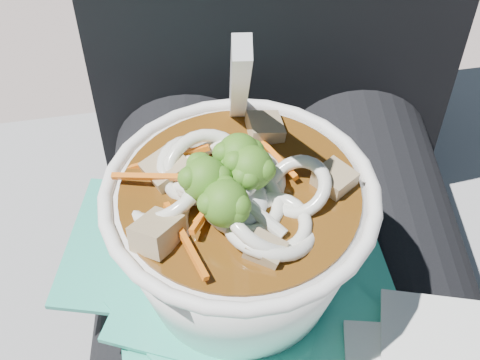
{
  "coord_description": "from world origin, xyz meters",
  "views": [
    {
      "loc": [
        -0.05,
        -0.25,
        0.98
      ],
      "look_at": [
        -0.04,
        0.01,
        0.69
      ],
      "focal_mm": 50.0,
      "sensor_mm": 36.0,
      "label": 1
    }
  ],
  "objects_px": {
    "stone_ledge": "(268,354)",
    "lap": "(292,353)",
    "plastic_bag": "(234,302)",
    "person_body": "(284,236)",
    "udon_bowl": "(239,227)"
  },
  "relations": [
    {
      "from": "stone_ledge",
      "to": "lap",
      "type": "distance_m",
      "value": 0.32
    },
    {
      "from": "plastic_bag",
      "to": "person_body",
      "type": "bearing_deg",
      "value": 64.31
    },
    {
      "from": "lap",
      "to": "udon_bowl",
      "type": "height_order",
      "value": "udon_bowl"
    },
    {
      "from": "stone_ledge",
      "to": "udon_bowl",
      "type": "bearing_deg",
      "value": -106.66
    },
    {
      "from": "lap",
      "to": "udon_bowl",
      "type": "bearing_deg",
      "value": 164.2
    },
    {
      "from": "stone_ledge",
      "to": "person_body",
      "type": "height_order",
      "value": "person_body"
    },
    {
      "from": "plastic_bag",
      "to": "udon_bowl",
      "type": "relative_size",
      "value": 1.78
    },
    {
      "from": "plastic_bag",
      "to": "udon_bowl",
      "type": "bearing_deg",
      "value": 74.0
    },
    {
      "from": "plastic_bag",
      "to": "lap",
      "type": "bearing_deg",
      "value": 2.38
    },
    {
      "from": "lap",
      "to": "person_body",
      "type": "height_order",
      "value": "person_body"
    },
    {
      "from": "person_body",
      "to": "plastic_bag",
      "type": "bearing_deg",
      "value": -115.69
    },
    {
      "from": "stone_ledge",
      "to": "person_body",
      "type": "distance_m",
      "value": 0.32
    },
    {
      "from": "stone_ledge",
      "to": "person_body",
      "type": "relative_size",
      "value": 1.02
    },
    {
      "from": "stone_ledge",
      "to": "plastic_bag",
      "type": "bearing_deg",
      "value": -106.6
    },
    {
      "from": "stone_ledge",
      "to": "person_body",
      "type": "bearing_deg",
      "value": -90.0
    }
  ]
}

